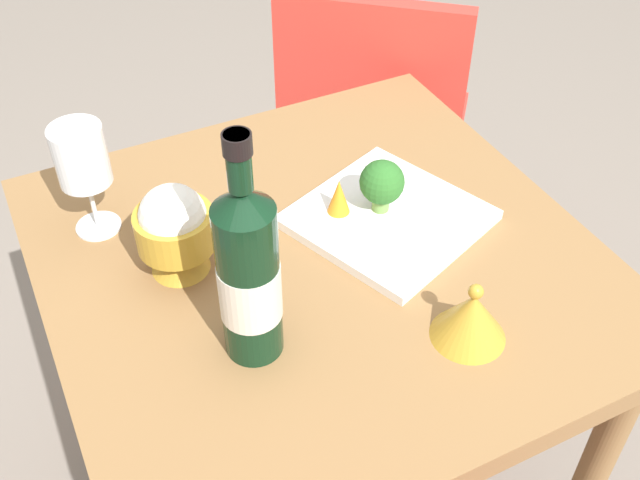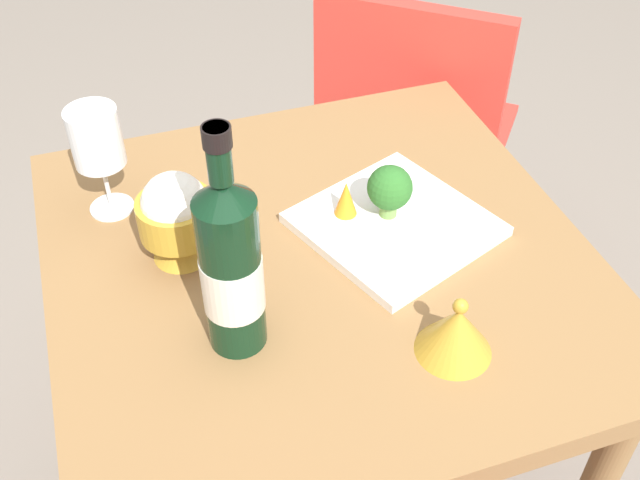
{
  "view_description": "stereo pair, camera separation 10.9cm",
  "coord_description": "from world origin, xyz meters",
  "views": [
    {
      "loc": [
        -0.36,
        -0.72,
        1.49
      ],
      "look_at": [
        0.0,
        0.0,
        0.76
      ],
      "focal_mm": 42.7,
      "sensor_mm": 36.0,
      "label": 1
    },
    {
      "loc": [
        -0.26,
        -0.77,
        1.49
      ],
      "look_at": [
        0.0,
        0.0,
        0.76
      ],
      "focal_mm": 42.7,
      "sensor_mm": 36.0,
      "label": 2
    }
  ],
  "objects": [
    {
      "name": "broccoli_floret",
      "position": [
        0.12,
        0.04,
        0.79
      ],
      "size": [
        0.07,
        0.07,
        0.09
      ],
      "color": "#729E4C",
      "rests_on": "serving_plate"
    },
    {
      "name": "chair_near_window",
      "position": [
        0.4,
        0.54,
        0.53
      ],
      "size": [
        0.56,
        0.56,
        0.85
      ],
      "rotation": [
        0.0,
        0.0,
        -0.69
      ],
      "color": "red",
      "rests_on": "ground_plane"
    },
    {
      "name": "rice_bowl",
      "position": [
        -0.19,
        0.07,
        0.8
      ],
      "size": [
        0.11,
        0.11,
        0.14
      ],
      "color": "gold",
      "rests_on": "dining_table"
    },
    {
      "name": "serving_plate",
      "position": [
        0.13,
        0.02,
        0.74
      ],
      "size": [
        0.32,
        0.32,
        0.02
      ],
      "rotation": [
        0.0,
        0.0,
        0.37
      ],
      "color": "white",
      "rests_on": "dining_table"
    },
    {
      "name": "rice_bowl_lid",
      "position": [
        0.11,
        -0.22,
        0.77
      ],
      "size": [
        0.1,
        0.1,
        0.09
      ],
      "color": "gold",
      "rests_on": "dining_table"
    },
    {
      "name": "wine_bottle",
      "position": [
        -0.15,
        -0.11,
        0.86
      ],
      "size": [
        0.08,
        0.08,
        0.33
      ],
      "color": "black",
      "rests_on": "dining_table"
    },
    {
      "name": "wine_glass",
      "position": [
        -0.27,
        0.21,
        0.86
      ],
      "size": [
        0.08,
        0.08,
        0.18
      ],
      "color": "white",
      "rests_on": "dining_table"
    },
    {
      "name": "dining_table",
      "position": [
        0.0,
        0.0,
        0.63
      ],
      "size": [
        0.78,
        0.78,
        0.73
      ],
      "color": "olive",
      "rests_on": "ground_plane"
    },
    {
      "name": "carrot_garnish_left",
      "position": [
        0.06,
        0.06,
        0.77
      ],
      "size": [
        0.03,
        0.03,
        0.06
      ],
      "color": "orange",
      "rests_on": "serving_plate"
    }
  ]
}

